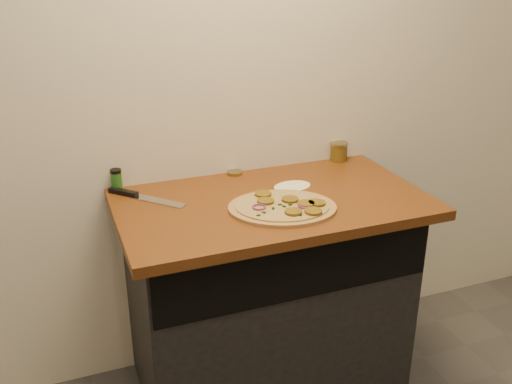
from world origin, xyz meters
name	(u,v)px	position (x,y,z in m)	size (l,w,h in m)	color
cabinet	(268,297)	(0.00, 1.45, 0.43)	(1.10, 0.60, 0.86)	black
countertop	(272,203)	(0.00, 1.42, 0.88)	(1.20, 0.70, 0.04)	brown
pizza	(283,207)	(0.00, 1.31, 0.91)	(0.50, 0.50, 0.03)	tan
chefs_knife	(139,196)	(-0.48, 1.61, 0.91)	(0.26, 0.28, 0.02)	#B7BAC1
mason_jar_lid	(235,173)	(-0.05, 1.72, 0.91)	(0.07, 0.07, 0.01)	#8F8353
salsa_jar	(339,151)	(0.46, 1.72, 0.94)	(0.08, 0.08, 0.09)	maroon
spice_shaker	(116,180)	(-0.55, 1.72, 0.94)	(0.04, 0.04, 0.09)	#245E1D
flour_spill	(292,186)	(0.13, 1.51, 0.90)	(0.16, 0.16, 0.00)	silver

